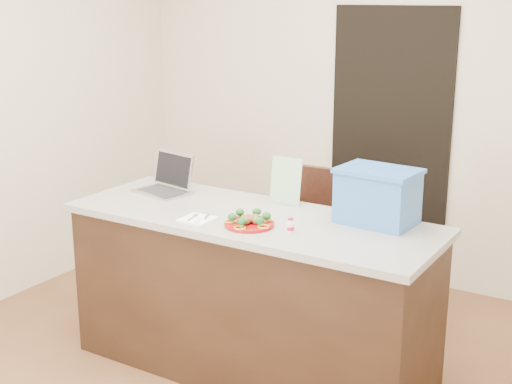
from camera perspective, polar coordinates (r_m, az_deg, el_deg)
The scene contains 15 objects.
room_shell at distance 3.49m, azimuth -2.61°, elevation 8.08°, with size 4.00×4.00×4.00m.
doorway at distance 5.29m, azimuth 10.59°, elevation 3.58°, with size 0.90×0.02×2.00m, color black.
island at distance 4.00m, azimuth -0.37°, elevation -8.16°, with size 2.06×0.76×0.92m.
plate at distance 3.67m, azimuth -0.53°, elevation -2.57°, with size 0.26×0.26×0.02m.
meatballs at distance 3.67m, azimuth -0.54°, elevation -2.19°, with size 0.10×0.11×0.04m.
broccoli at distance 3.66m, azimuth -0.53°, elevation -1.96°, with size 0.21×0.22×0.04m.
pepper_rings at distance 3.67m, azimuth -0.53°, elevation -2.44°, with size 0.25×0.25×0.01m.
napkin at distance 3.79m, azimuth -4.71°, elevation -2.16°, with size 0.16×0.16×0.01m, color white.
fork at distance 3.80m, azimuth -4.90°, elevation -2.00°, with size 0.04×0.14×0.00m.
knife at distance 3.76m, azimuth -4.48°, elevation -2.19°, with size 0.05×0.17×0.01m.
yogurt_bottle at distance 3.56m, azimuth 2.79°, elevation -2.80°, with size 0.04×0.04×0.08m.
laptop at distance 4.34m, azimuth -7.09°, elevation 0.86°, with size 0.36×0.31×0.23m.
leaflet at distance 4.02m, azimuth 2.40°, elevation 0.88°, with size 0.19×0.00×0.27m, color silver.
blue_box at distance 3.73m, azimuth 9.70°, elevation -0.30°, with size 0.42×0.32×0.29m.
chair at distance 4.51m, azimuth 3.70°, elevation -3.71°, with size 0.47×0.47×1.03m.
Camera 1 is at (1.95, -2.86, 2.07)m, focal length 50.00 mm.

